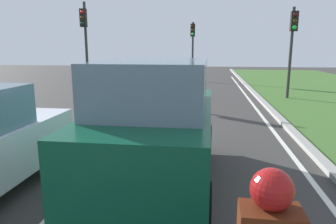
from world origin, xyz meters
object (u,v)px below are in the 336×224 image
at_px(car_suv_ahead, 157,123).
at_px(traffic_light_far_median, 193,41).
at_px(traffic_light_near_right, 292,37).
at_px(traffic_light_overhead_left, 85,34).

distance_m(car_suv_ahead, traffic_light_far_median, 18.11).
distance_m(traffic_light_near_right, traffic_light_overhead_left, 10.28).
xyz_separation_m(car_suv_ahead, traffic_light_near_right, (4.75, 10.21, 1.78)).
height_order(traffic_light_overhead_left, traffic_light_far_median, traffic_light_overhead_left).
height_order(traffic_light_near_right, traffic_light_overhead_left, traffic_light_overhead_left).
relative_size(traffic_light_overhead_left, traffic_light_far_median, 1.12).
bearing_deg(traffic_light_near_right, car_suv_ahead, -114.94).
height_order(car_suv_ahead, traffic_light_overhead_left, traffic_light_overhead_left).
relative_size(car_suv_ahead, traffic_light_far_median, 1.06).
height_order(car_suv_ahead, traffic_light_far_median, traffic_light_far_median).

